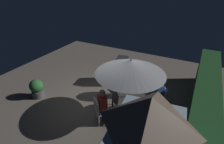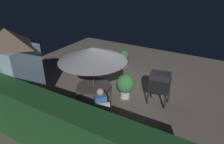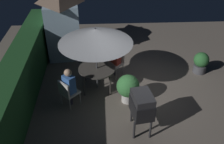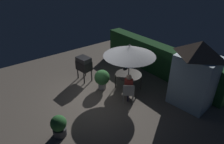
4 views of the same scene
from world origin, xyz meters
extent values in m
plane|color=#6B6056|center=(0.00, 0.00, 0.00)|extent=(11.00, 11.00, 0.00)
cube|color=#1E4C23|center=(0.00, 3.50, 0.76)|extent=(7.20, 0.71, 1.52)
cube|color=#9EBCD1|center=(2.62, 2.53, 1.06)|extent=(1.58, 1.37, 2.12)
pyramid|color=brown|center=(2.62, 2.53, 2.41)|extent=(1.68, 1.45, 0.58)
cube|color=gray|center=(2.55, 3.14, 0.83)|extent=(0.61, 0.10, 1.65)
cylinder|color=#47423D|center=(0.27, 1.24, 0.74)|extent=(1.17, 1.17, 0.04)
cylinder|color=#3C3834|center=(-0.14, 0.83, 0.36)|extent=(0.05, 0.05, 0.72)
cylinder|color=#3C3834|center=(0.68, 0.83, 0.36)|extent=(0.05, 0.05, 0.72)
cylinder|color=#3C3834|center=(-0.14, 1.66, 0.36)|extent=(0.05, 0.05, 0.72)
cylinder|color=#3C3834|center=(0.68, 1.66, 0.36)|extent=(0.05, 0.05, 0.72)
cylinder|color=#4C4C51|center=(0.27, 1.24, 1.06)|extent=(0.04, 0.04, 2.11)
cone|color=gray|center=(0.27, 1.24, 1.89)|extent=(2.24, 2.24, 0.45)
sphere|color=#4C4C51|center=(0.27, 1.24, 2.14)|extent=(0.06, 0.06, 0.06)
cube|color=black|center=(-1.66, 0.09, 0.78)|extent=(0.77, 0.61, 0.45)
cube|color=#2B2B2E|center=(-1.66, 0.09, 1.10)|extent=(0.73, 0.58, 0.20)
cylinder|color=#262628|center=(-1.97, -0.12, 0.28)|extent=(0.06, 0.06, 0.55)
cylinder|color=#262628|center=(-1.35, -0.12, 0.28)|extent=(0.06, 0.06, 0.55)
cylinder|color=#262628|center=(-1.97, 0.30, 0.28)|extent=(0.06, 0.06, 0.55)
cylinder|color=#262628|center=(-1.35, 0.30, 0.28)|extent=(0.06, 0.06, 0.55)
cube|color=silver|center=(0.98, 0.62, 0.45)|extent=(0.65, 0.65, 0.06)
cube|color=silver|center=(1.14, 0.48, 0.68)|extent=(0.34, 0.38, 0.45)
cylinder|color=#AFABA3|center=(1.00, 0.34, 0.23)|extent=(0.04, 0.04, 0.45)
cylinder|color=#AFABA3|center=(1.26, 0.64, 0.23)|extent=(0.04, 0.04, 0.45)
cylinder|color=#AFABA3|center=(0.70, 0.60, 0.23)|extent=(0.04, 0.04, 0.45)
cylinder|color=#AFABA3|center=(0.96, 0.90, 0.23)|extent=(0.04, 0.04, 0.45)
cube|color=silver|center=(-0.53, 2.05, 0.45)|extent=(0.65, 0.65, 0.06)
cube|color=silver|center=(-0.68, 2.20, 0.68)|extent=(0.36, 0.36, 0.45)
cylinder|color=#AFABA3|center=(-0.53, 2.33, 0.23)|extent=(0.04, 0.04, 0.45)
cylinder|color=#AFABA3|center=(-0.81, 2.05, 0.23)|extent=(0.04, 0.04, 0.45)
cylinder|color=#AFABA3|center=(-0.25, 2.05, 0.23)|extent=(0.04, 0.04, 0.45)
cylinder|color=#AFABA3|center=(-0.53, 1.77, 0.23)|extent=(0.04, 0.04, 0.45)
cylinder|color=silver|center=(-0.47, 0.32, 0.14)|extent=(0.37, 0.37, 0.28)
sphere|color=#3D8442|center=(-0.47, 0.32, 0.58)|extent=(0.69, 0.69, 0.69)
cylinder|color=#4C4C51|center=(1.00, -2.43, 0.15)|extent=(0.45, 0.45, 0.29)
sphere|color=#2D6B33|center=(1.00, -2.43, 0.52)|extent=(0.53, 0.53, 0.53)
cube|color=#CC3D33|center=(0.98, 0.62, 0.76)|extent=(0.40, 0.41, 0.55)
sphere|color=tan|center=(0.98, 0.62, 1.15)|extent=(0.22, 0.22, 0.22)
cylinder|color=#383347|center=(0.98, 0.62, 0.24)|extent=(0.10, 0.10, 0.48)
cube|color=#3866B2|center=(-0.53, 2.05, 0.76)|extent=(0.41, 0.41, 0.55)
sphere|color=tan|center=(-0.53, 2.05, 1.15)|extent=(0.22, 0.22, 0.22)
cylinder|color=#383347|center=(-0.53, 2.05, 0.24)|extent=(0.10, 0.10, 0.48)
camera|label=1|loc=(4.89, 3.02, 4.36)|focal=28.55mm
camera|label=2|loc=(-3.34, 6.20, 4.19)|focal=32.85mm
camera|label=3|loc=(-6.52, 1.10, 5.19)|focal=40.94mm
camera|label=4|loc=(5.83, -3.95, 5.03)|focal=31.34mm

